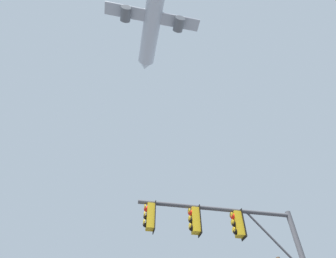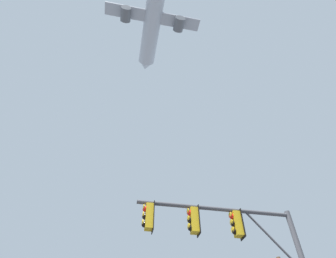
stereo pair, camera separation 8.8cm
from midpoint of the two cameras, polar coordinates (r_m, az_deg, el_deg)
name	(u,v)px [view 1 (the left image)]	position (r m, az deg, el deg)	size (l,w,h in m)	color
signal_pole_near	(239,246)	(10.34, 14.45, -22.76)	(5.85, 1.28, 6.42)	#4C4C51
airplane	(152,19)	(56.09, -3.33, 22.17)	(18.05, 23.37, 6.37)	#B7BCC6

